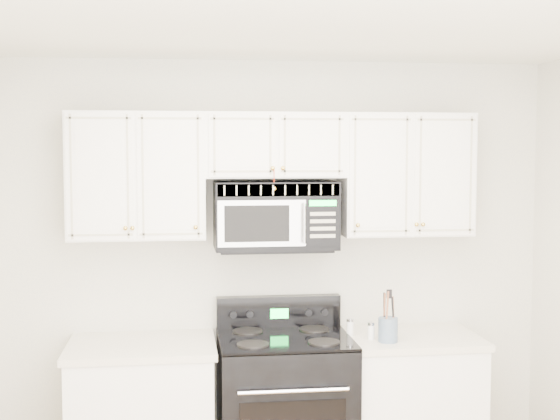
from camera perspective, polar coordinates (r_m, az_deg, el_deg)
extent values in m
cube|color=silver|center=(3.21, 3.09, 14.31)|extent=(3.50, 3.50, 0.01)
cube|color=beige|center=(4.95, -0.67, -4.26)|extent=(3.50, 0.01, 2.60)
cube|color=beige|center=(4.69, -10.10, -9.80)|extent=(0.86, 0.65, 0.04)
cube|color=white|center=(5.01, 9.19, -14.34)|extent=(0.82, 0.63, 0.88)
cube|color=beige|center=(4.88, 9.26, -9.22)|extent=(0.86, 0.65, 0.04)
cube|color=black|center=(4.83, 0.35, -14.75)|extent=(0.78, 0.67, 0.92)
cylinder|color=silver|center=(4.41, 1.01, -13.11)|extent=(0.62, 0.02, 0.02)
cube|color=black|center=(4.70, 0.35, -9.39)|extent=(0.78, 0.67, 0.02)
cube|color=black|center=(4.96, -0.11, -7.48)|extent=(0.78, 0.08, 0.21)
cube|color=#13EA43|center=(4.92, -0.05, -7.59)|extent=(0.11, 0.00, 0.06)
cube|color=white|center=(4.70, -10.42, 2.49)|extent=(0.80, 0.33, 0.75)
cube|color=white|center=(4.90, 9.13, 2.59)|extent=(0.80, 0.33, 0.75)
cube|color=white|center=(4.73, -0.45, 4.76)|extent=(0.84, 0.33, 0.39)
sphere|color=gold|center=(4.53, -10.75, -1.32)|extent=(0.03, 0.03, 0.03)
sphere|color=gold|center=(4.53, -6.19, -1.27)|extent=(0.03, 0.03, 0.03)
sphere|color=gold|center=(4.65, 5.72, -1.12)|extent=(0.03, 0.03, 0.03)
sphere|color=gold|center=(4.74, 9.96, -1.06)|extent=(0.03, 0.03, 0.03)
sphere|color=gold|center=(4.54, -0.53, 3.07)|extent=(0.03, 0.03, 0.03)
sphere|color=gold|center=(4.55, 0.22, 3.07)|extent=(0.03, 0.03, 0.03)
cylinder|color=red|center=(4.54, -0.43, 2.35)|extent=(0.00, 0.00, 0.11)
sphere|color=gold|center=(4.54, -0.43, 1.57)|extent=(0.04, 0.04, 0.04)
cube|color=black|center=(4.73, -0.36, -0.35)|extent=(0.74, 0.37, 0.41)
cube|color=#AFA995|center=(4.54, -0.08, 1.47)|extent=(0.72, 0.01, 0.07)
cube|color=#A8A8A8|center=(4.53, -1.33, -0.99)|extent=(0.52, 0.01, 0.27)
cube|color=black|center=(4.52, -1.70, -1.01)|extent=(0.38, 0.01, 0.21)
cube|color=black|center=(4.58, 3.14, -0.94)|extent=(0.20, 0.01, 0.27)
cube|color=#13EA43|center=(4.57, 3.16, 0.51)|extent=(0.16, 0.00, 0.03)
cylinder|color=silver|center=(4.53, 1.78, -1.00)|extent=(0.02, 0.02, 0.23)
cylinder|color=slate|center=(4.67, 7.90, -8.67)|extent=(0.12, 0.12, 0.14)
cylinder|color=brown|center=(4.67, 8.29, -7.78)|extent=(0.01, 0.01, 0.25)
cylinder|color=black|center=(4.68, 7.63, -7.62)|extent=(0.01, 0.01, 0.27)
cylinder|color=brown|center=(4.62, 7.82, -7.65)|extent=(0.01, 0.01, 0.29)
cylinder|color=black|center=(4.67, 8.29, -7.78)|extent=(0.01, 0.01, 0.25)
cylinder|color=brown|center=(4.68, 7.63, -7.62)|extent=(0.01, 0.01, 0.27)
cylinder|color=white|center=(4.80, 5.15, -8.63)|extent=(0.04, 0.04, 0.09)
cylinder|color=silver|center=(4.79, 5.15, -8.03)|extent=(0.04, 0.04, 0.02)
cylinder|color=white|center=(4.73, 6.68, -8.87)|extent=(0.04, 0.04, 0.09)
cylinder|color=silver|center=(4.71, 6.69, -8.26)|extent=(0.04, 0.04, 0.02)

